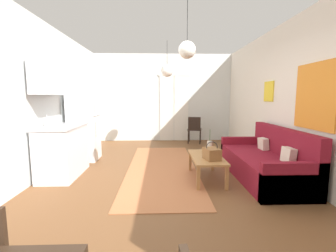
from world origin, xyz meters
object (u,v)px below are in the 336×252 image
object	(u,v)px
couch	(266,163)
accent_chair	(194,128)
bamboo_vase	(210,147)
pendant_lamp_far	(167,71)
pendant_lamp_near	(187,50)
handbag	(212,154)
coffee_table	(207,159)
refrigerator	(84,125)

from	to	relation	value
couch	accent_chair	size ratio (longest dim) A/B	2.48
bamboo_vase	pendant_lamp_far	world-z (taller)	pendant_lamp_far
pendant_lamp_near	bamboo_vase	bearing A→B (deg)	56.00
handbag	pendant_lamp_near	xyz separation A→B (m)	(-0.46, -0.34, 1.57)
handbag	pendant_lamp_far	bearing A→B (deg)	107.24
pendant_lamp_near	pendant_lamp_far	distance (m)	2.50
accent_chair	pendant_lamp_near	bearing A→B (deg)	91.61
couch	bamboo_vase	distance (m)	1.02
handbag	couch	bearing A→B (deg)	12.85
couch	handbag	xyz separation A→B (m)	(-1.03, -0.23, 0.23)
couch	bamboo_vase	xyz separation A→B (m)	(-0.97, 0.19, 0.25)
pendant_lamp_far	accent_chair	bearing A→B (deg)	53.44
coffee_table	bamboo_vase	world-z (taller)	bamboo_vase
coffee_table	pendant_lamp_near	xyz separation A→B (m)	(-0.42, -0.55, 1.72)
coffee_table	handbag	distance (m)	0.26
coffee_table	pendant_lamp_far	distance (m)	2.67
bamboo_vase	refrigerator	bearing A→B (deg)	156.62
couch	refrigerator	xyz separation A→B (m)	(-3.60, 1.33, 0.52)
couch	coffee_table	xyz separation A→B (m)	(-1.07, -0.03, 0.09)
bamboo_vase	refrigerator	size ratio (longest dim) A/B	0.28
pendant_lamp_near	pendant_lamp_far	bearing A→B (deg)	94.72
refrigerator	accent_chair	bearing A→B (deg)	32.67
couch	pendant_lamp_near	bearing A→B (deg)	-158.95
coffee_table	handbag	bearing A→B (deg)	-78.65
handbag	refrigerator	world-z (taller)	refrigerator
refrigerator	pendant_lamp_far	distance (m)	2.36
couch	handbag	bearing A→B (deg)	-167.15
couch	refrigerator	bearing A→B (deg)	159.75
handbag	accent_chair	bearing A→B (deg)	86.35
couch	accent_chair	bearing A→B (deg)	104.73
bamboo_vase	handbag	distance (m)	0.43
pendant_lamp_near	pendant_lamp_far	world-z (taller)	same
accent_chair	pendant_lamp_far	size ratio (longest dim) A/B	0.94
accent_chair	coffee_table	bearing A→B (deg)	97.35
couch	handbag	size ratio (longest dim) A/B	6.20
bamboo_vase	pendant_lamp_near	bearing A→B (deg)	-124.00
handbag	pendant_lamp_near	bearing A→B (deg)	-143.72
refrigerator	pendant_lamp_far	bearing A→B (deg)	17.35
handbag	accent_chair	size ratio (longest dim) A/B	0.40
accent_chair	pendant_lamp_near	distance (m)	4.08
handbag	refrigerator	size ratio (longest dim) A/B	0.21
coffee_table	bamboo_vase	xyz separation A→B (m)	(0.10, 0.22, 0.16)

